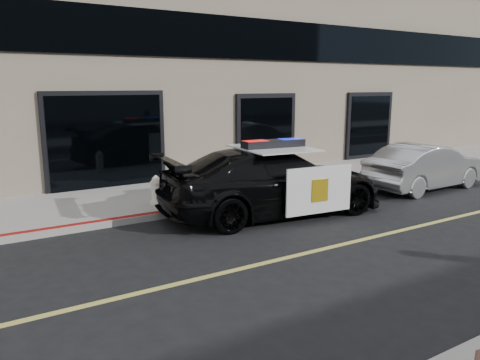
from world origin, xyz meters
TOP-DOWN VIEW (x-y plane):
  - ground at (0.00, 0.00)m, footprint 120.00×120.00m
  - sidewalk_n at (0.00, 5.25)m, footprint 60.00×3.50m
  - police_car at (1.63, 2.51)m, footprint 3.33×5.90m
  - silver_sedan at (7.05, 2.37)m, footprint 1.67×4.17m
  - fire_hydrant at (-0.59, 4.32)m, footprint 0.32×0.45m

SIDE VIEW (x-z plane):
  - ground at x=0.00m, z-range 0.00..0.00m
  - sidewalk_n at x=0.00m, z-range 0.00..0.15m
  - fire_hydrant at x=-0.59m, z-range 0.13..0.84m
  - silver_sedan at x=7.05m, z-range 0.00..1.35m
  - police_car at x=1.63m, z-range -0.09..1.69m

